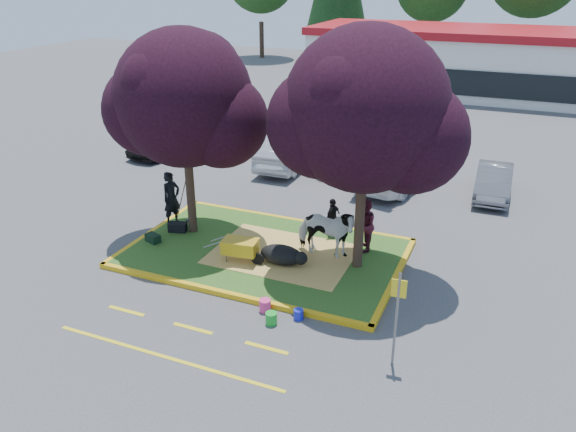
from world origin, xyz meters
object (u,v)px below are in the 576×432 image
at_px(calf, 281,255).
at_px(wheelbarrow, 241,247).
at_px(cow, 326,232).
at_px(car_silver, 290,149).
at_px(bucket_blue, 298,314).
at_px(bucket_pink, 265,305).
at_px(sign_post, 397,310).
at_px(handler, 172,199).
at_px(bucket_green, 271,318).
at_px(car_black, 167,137).

height_order(calf, wheelbarrow, wheelbarrow).
height_order(cow, wheelbarrow, cow).
xyz_separation_m(cow, car_silver, (-4.41, 7.80, -0.17)).
xyz_separation_m(wheelbarrow, bucket_blue, (2.61, -1.92, -0.50)).
height_order(calf, bucket_pink, calf).
xyz_separation_m(sign_post, car_silver, (-7.43, 11.83, -0.65)).
distance_m(calf, sign_post, 5.19).
xyz_separation_m(handler, car_silver, (1.12, 7.60, -0.30)).
height_order(bucket_green, car_black, car_black).
distance_m(wheelbarrow, car_silver, 9.35).
bearing_deg(calf, car_silver, 106.37).
bearing_deg(car_silver, bucket_blue, 112.17).
bearing_deg(car_silver, handler, 80.11).
xyz_separation_m(wheelbarrow, bucket_green, (2.06, -2.38, -0.47)).
bearing_deg(car_black, sign_post, -32.36).
bearing_deg(calf, cow, 37.61).
bearing_deg(calf, bucket_blue, -62.21).
distance_m(cow, car_black, 12.92).
height_order(bucket_pink, bucket_blue, bucket_pink).
bearing_deg(calf, car_black, 134.16).
relative_size(handler, wheelbarrow, 1.00).
xyz_separation_m(bucket_green, bucket_pink, (-0.39, 0.46, 0.01)).
bearing_deg(cow, sign_post, -142.14).
xyz_separation_m(cow, car_black, (-10.59, 7.39, -0.20)).
distance_m(bucket_pink, car_silver, 11.69).
xyz_separation_m(car_black, car_silver, (6.18, 0.41, 0.03)).
distance_m(sign_post, bucket_blue, 3.02).
xyz_separation_m(handler, bucket_pink, (5.02, -3.40, -0.91)).
height_order(bucket_green, bucket_blue, bucket_green).
bearing_deg(calf, sign_post, -42.17).
height_order(wheelbarrow, bucket_blue, wheelbarrow).
height_order(cow, bucket_pink, cow).
bearing_deg(sign_post, calf, 138.11).
xyz_separation_m(calf, car_silver, (-3.38, 8.74, 0.34)).
bearing_deg(calf, bucket_pink, -81.96).
distance_m(handler, car_silver, 7.69).
bearing_deg(car_black, handler, -47.21).
bearing_deg(sign_post, cow, 122.33).
height_order(cow, calf, cow).
relative_size(bucket_blue, car_silver, 0.06).
bearing_deg(cow, car_silver, 30.50).
relative_size(handler, bucket_pink, 5.65).
bearing_deg(bucket_green, handler, 144.41).
height_order(wheelbarrow, car_silver, car_silver).
bearing_deg(wheelbarrow, calf, 9.77).
xyz_separation_m(bucket_pink, car_silver, (-3.90, 11.00, 0.61)).
xyz_separation_m(bucket_pink, bucket_blue, (0.93, 0.00, -0.03)).
relative_size(bucket_green, car_black, 0.07).
relative_size(wheelbarrow, bucket_green, 5.89).
bearing_deg(bucket_pink, car_silver, 109.52).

